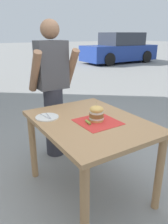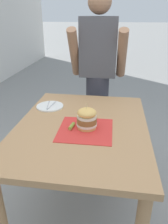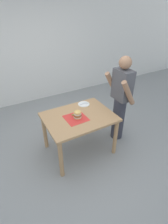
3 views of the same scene
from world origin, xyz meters
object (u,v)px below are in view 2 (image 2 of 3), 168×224
patio_table (82,139)px  sandwich (87,118)px  pickle_spear (72,126)px  side_plate_with_forks (50,106)px  diner_across_table (98,77)px

patio_table → sandwich: (0.04, -0.05, 0.19)m
patio_table → sandwich: 0.20m
patio_table → pickle_spear: 0.16m
patio_table → side_plate_with_forks: (-0.31, 0.27, 0.13)m
sandwich → diner_across_table: size_ratio=0.10×
sandwich → side_plate_with_forks: bearing=137.9°
sandwich → side_plate_with_forks: (-0.35, 0.32, -0.07)m
pickle_spear → side_plate_with_forks: (-0.25, 0.33, -0.01)m
side_plate_with_forks → diner_across_table: 0.70m
sandwich → side_plate_with_forks: sandwich is taller
patio_table → diner_across_table: size_ratio=0.70×
diner_across_table → sandwich: bearing=-89.3°
sandwich → side_plate_with_forks: 0.48m
pickle_spear → diner_across_table: (0.09, 0.93, 0.09)m
side_plate_with_forks → sandwich: bearing=-42.1°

